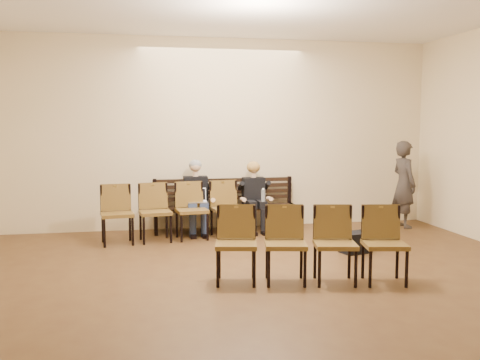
# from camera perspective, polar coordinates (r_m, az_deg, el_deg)

# --- Properties ---
(ground) EXTENTS (10.00, 10.00, 0.00)m
(ground) POSITION_cam_1_polar(r_m,az_deg,el_deg) (5.43, 6.63, -14.93)
(ground) COLOR brown
(ground) RESTS_ON ground
(room_walls) EXTENTS (8.02, 10.01, 3.51)m
(room_walls) POSITION_cam_1_polar(r_m,az_deg,el_deg) (5.86, 4.57, 11.88)
(room_walls) COLOR beige
(room_walls) RESTS_ON ground
(bench) EXTENTS (2.60, 0.90, 0.45)m
(bench) POSITION_cam_1_polar(r_m,az_deg,el_deg) (9.76, -1.55, -4.10)
(bench) COLOR black
(bench) RESTS_ON ground
(seated_man) EXTENTS (0.52, 0.73, 1.26)m
(seated_man) POSITION_cam_1_polar(r_m,az_deg,el_deg) (9.50, -4.69, -1.92)
(seated_man) COLOR black
(seated_man) RESTS_ON ground
(seated_woman) EXTENTS (0.49, 0.67, 1.13)m
(seated_woman) POSITION_cam_1_polar(r_m,az_deg,el_deg) (9.68, 1.57, -2.13)
(seated_woman) COLOR black
(seated_woman) RESTS_ON ground
(laptop) EXTENTS (0.38, 0.32, 0.25)m
(laptop) POSITION_cam_1_polar(r_m,az_deg,el_deg) (9.28, -4.56, -2.46)
(laptop) COLOR #B3B3B7
(laptop) RESTS_ON bench
(water_bottle) EXTENTS (0.09, 0.09, 0.24)m
(water_bottle) POSITION_cam_1_polar(r_m,az_deg,el_deg) (9.44, 2.49, -2.32)
(water_bottle) COLOR silver
(water_bottle) RESTS_ON bench
(bag) EXTENTS (0.49, 0.40, 0.31)m
(bag) POSITION_cam_1_polar(r_m,az_deg,el_deg) (8.29, 12.20, -6.53)
(bag) COLOR black
(bag) RESTS_ON ground
(passerby) EXTENTS (0.52, 0.72, 1.87)m
(passerby) POSITION_cam_1_polar(r_m,az_deg,el_deg) (10.43, 17.12, 0.22)
(passerby) COLOR #342E2A
(passerby) RESTS_ON ground
(chair_row_front) EXTENTS (2.40, 0.81, 0.97)m
(chair_row_front) POSITION_cam_1_polar(r_m,az_deg,el_deg) (8.97, -7.08, -3.37)
(chair_row_front) COLOR brown
(chair_row_front) RESTS_ON ground
(chair_row_back) EXTENTS (2.36, 0.95, 0.95)m
(chair_row_back) POSITION_cam_1_polar(r_m,az_deg,el_deg) (6.59, 7.52, -6.87)
(chair_row_back) COLOR brown
(chair_row_back) RESTS_ON ground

